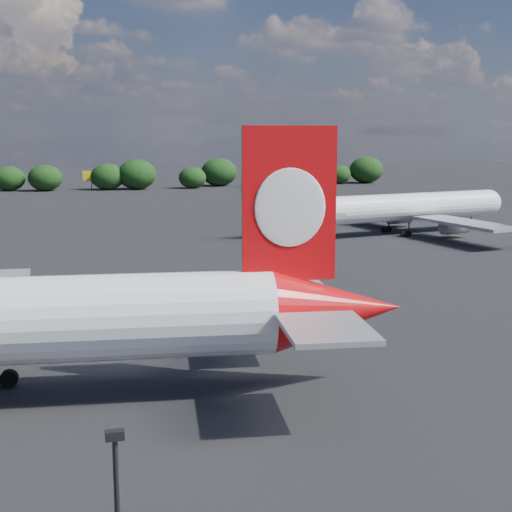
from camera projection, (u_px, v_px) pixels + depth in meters
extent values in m
plane|color=black|center=(47.00, 261.00, 96.54)|extent=(500.00, 500.00, 0.00)
cone|color=red|center=(337.00, 309.00, 47.72)|extent=(9.55, 6.69, 5.56)
cube|color=red|center=(289.00, 204.00, 46.03)|extent=(6.13, 1.36, 10.00)
ellipsoid|color=white|center=(290.00, 208.00, 45.74)|extent=(4.66, 0.84, 5.11)
ellipsoid|color=white|center=(288.00, 207.00, 46.39)|extent=(4.66, 0.84, 5.11)
cube|color=#93949A|center=(326.00, 329.00, 41.37)|extent=(5.84, 7.27, 0.33)
cube|color=#93949A|center=(288.00, 284.00, 53.30)|extent=(5.84, 7.27, 0.33)
cylinder|color=black|center=(9.00, 379.00, 48.77)|extent=(1.28, 0.66, 1.22)
cylinder|color=white|center=(408.00, 207.00, 120.95)|extent=(35.51, 10.45, 4.64)
sphere|color=white|center=(488.00, 202.00, 128.36)|extent=(5.34, 5.34, 4.64)
cone|color=white|center=(298.00, 213.00, 111.98)|extent=(8.09, 5.81, 4.64)
cube|color=navy|center=(314.00, 175.00, 112.12)|extent=(5.11, 1.31, 8.34)
ellipsoid|color=red|center=(315.00, 176.00, 111.90)|extent=(3.87, 0.83, 4.26)
ellipsoid|color=red|center=(313.00, 176.00, 112.40)|extent=(3.87, 0.83, 4.26)
cube|color=#93949A|center=(325.00, 213.00, 108.15)|extent=(5.04, 6.18, 0.28)
cube|color=#93949A|center=(293.00, 207.00, 117.24)|extent=(5.04, 6.18, 0.28)
cube|color=#93949A|center=(465.00, 223.00, 111.25)|extent=(9.04, 19.29, 0.51)
cube|color=#93949A|center=(376.00, 208.00, 132.72)|extent=(9.04, 19.29, 0.51)
cylinder|color=#93949A|center=(454.00, 227.00, 116.37)|extent=(4.99, 3.24, 2.50)
cube|color=#93949A|center=(454.00, 223.00, 116.26)|extent=(2.06, 0.61, 1.11)
cylinder|color=#93949A|center=(399.00, 217.00, 129.58)|extent=(4.99, 3.24, 2.50)
cube|color=#93949A|center=(399.00, 213.00, 129.47)|extent=(2.06, 0.61, 1.11)
cylinder|color=black|center=(409.00, 228.00, 118.25)|extent=(0.30, 0.30, 2.32)
cylinder|color=black|center=(409.00, 234.00, 118.41)|extent=(1.08, 0.58, 1.02)
cylinder|color=black|center=(404.00, 234.00, 117.98)|extent=(1.08, 0.58, 1.02)
cylinder|color=black|center=(389.00, 224.00, 123.21)|extent=(0.30, 0.30, 2.32)
cylinder|color=black|center=(389.00, 230.00, 123.36)|extent=(1.08, 0.58, 1.02)
cylinder|color=black|center=(384.00, 230.00, 122.93)|extent=(1.08, 0.58, 1.02)
cylinder|color=black|center=(471.00, 222.00, 127.37)|extent=(0.26, 0.26, 2.32)
cylinder|color=black|center=(471.00, 227.00, 127.53)|extent=(0.88, 0.46, 0.83)
cube|color=black|center=(115.00, 435.00, 20.37)|extent=(0.55, 0.30, 0.28)
cube|color=yellow|center=(91.00, 176.00, 214.73)|extent=(5.00, 0.30, 3.00)
cylinder|color=#96999E|center=(91.00, 185.00, 215.21)|extent=(0.30, 0.30, 2.50)
ellipsoid|color=black|center=(9.00, 178.00, 208.70)|extent=(9.46, 8.00, 7.28)
ellipsoid|color=black|center=(45.00, 178.00, 208.35)|extent=(9.93, 8.40, 7.64)
ellipsoid|color=black|center=(108.00, 177.00, 212.42)|extent=(10.13, 8.57, 7.79)
ellipsoid|color=black|center=(137.00, 174.00, 213.94)|extent=(11.71, 9.91, 9.01)
ellipsoid|color=black|center=(192.00, 178.00, 217.96)|extent=(8.51, 7.20, 6.55)
ellipsoid|color=black|center=(219.00, 172.00, 227.12)|extent=(11.53, 9.75, 8.87)
ellipsoid|color=black|center=(273.00, 172.00, 224.51)|extent=(11.83, 10.01, 9.10)
ellipsoid|color=black|center=(296.00, 174.00, 232.30)|extent=(9.53, 8.07, 7.33)
ellipsoid|color=black|center=(339.00, 174.00, 237.12)|extent=(8.26, 6.99, 6.35)
ellipsoid|color=black|center=(366.00, 170.00, 240.19)|extent=(11.56, 9.78, 8.89)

